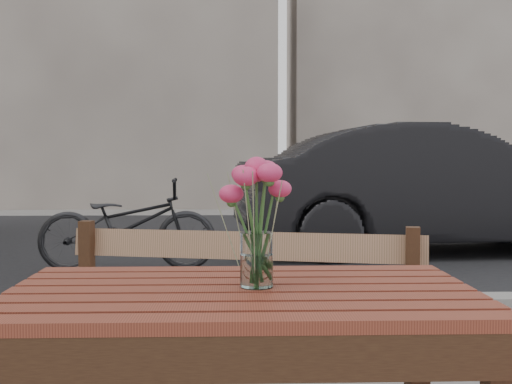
{
  "coord_description": "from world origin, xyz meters",
  "views": [
    {
      "loc": [
        0.08,
        -1.55,
        1.12
      ],
      "look_at": [
        0.14,
        0.21,
        1.02
      ],
      "focal_mm": 45.0,
      "sensor_mm": 36.0,
      "label": 1
    }
  ],
  "objects_px": {
    "main_vase": "(257,206)",
    "bicycle": "(128,224)",
    "parked_car": "(430,189)",
    "main_table": "(242,335)"
  },
  "relations": [
    {
      "from": "main_vase",
      "to": "bicycle",
      "type": "xyz_separation_m",
      "value": [
        -1.14,
        4.66,
        -0.53
      ]
    },
    {
      "from": "parked_car",
      "to": "bicycle",
      "type": "bearing_deg",
      "value": 103.62
    },
    {
      "from": "parked_car",
      "to": "bicycle",
      "type": "xyz_separation_m",
      "value": [
        -3.38,
        -1.16,
        -0.29
      ]
    },
    {
      "from": "main_vase",
      "to": "bicycle",
      "type": "distance_m",
      "value": 4.83
    },
    {
      "from": "main_vase",
      "to": "main_table",
      "type": "bearing_deg",
      "value": -157.48
    },
    {
      "from": "main_table",
      "to": "main_vase",
      "type": "bearing_deg",
      "value": 22.42
    },
    {
      "from": "main_table",
      "to": "bicycle",
      "type": "xyz_separation_m",
      "value": [
        -1.1,
        4.68,
        -0.18
      ]
    },
    {
      "from": "parked_car",
      "to": "bicycle",
      "type": "relative_size",
      "value": 2.6
    },
    {
      "from": "main_vase",
      "to": "parked_car",
      "type": "relative_size",
      "value": 0.08
    },
    {
      "from": "main_table",
      "to": "main_vase",
      "type": "height_order",
      "value": "main_vase"
    }
  ]
}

